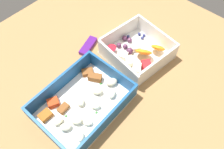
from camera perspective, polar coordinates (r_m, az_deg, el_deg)
name	(u,v)px	position (r cm, az deg, el deg)	size (l,w,h in cm)	color
table_surface	(114,76)	(60.60, 0.39, -0.26)	(80.00, 80.00, 2.00)	#9E7547
pasta_container	(83,103)	(54.12, -7.53, -7.20)	(22.04, 16.45, 5.12)	white
fruit_bowl	(137,52)	(62.23, 6.42, 5.82)	(17.65, 17.61, 5.61)	white
candy_bar	(88,46)	(65.30, -6.14, 7.31)	(7.00, 2.40, 1.20)	#51197A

